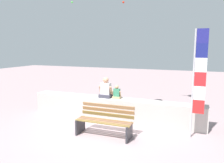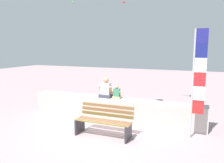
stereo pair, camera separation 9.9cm
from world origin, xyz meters
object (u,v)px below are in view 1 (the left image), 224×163
at_px(person_adult, 106,90).
at_px(park_bench, 105,121).
at_px(flag_banner, 197,77).
at_px(person_child, 117,93).

bearing_deg(person_adult, park_bench, -67.71).
distance_m(park_bench, flag_banner, 2.89).
bearing_deg(flag_banner, park_bench, -162.41).
xyz_separation_m(person_adult, person_child, (0.42, 0.00, -0.10)).
relative_size(person_adult, person_child, 1.54).
relative_size(person_adult, flag_banner, 0.24).
height_order(park_bench, person_child, person_child).
relative_size(person_child, flag_banner, 0.16).
xyz_separation_m(park_bench, person_child, (-0.19, 1.49, 0.54)).
bearing_deg(person_child, flag_banner, -15.13).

